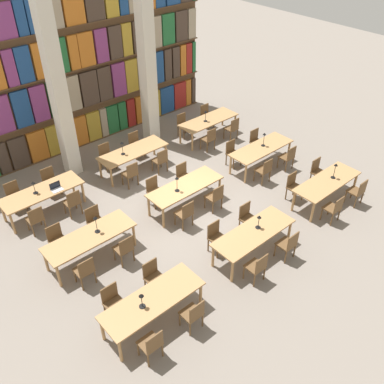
{
  "coord_description": "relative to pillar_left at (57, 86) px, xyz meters",
  "views": [
    {
      "loc": [
        -6.44,
        -7.62,
        7.97
      ],
      "look_at": [
        0.0,
        -0.26,
        0.66
      ],
      "focal_mm": 40.0,
      "sensor_mm": 36.0,
      "label": 1
    }
  ],
  "objects": [
    {
      "name": "desk_lamp_4",
      "position": [
        1.28,
        -3.88,
        -1.94
      ],
      "size": [
        0.14,
        0.14,
        0.48
      ],
      "color": "black",
      "rests_on": "reading_table_4"
    },
    {
      "name": "desk_lamp_2",
      "position": [
        5.17,
        -6.42,
        -1.92
      ],
      "size": [
        0.14,
        0.14,
        0.5
      ],
      "color": "black",
      "rests_on": "reading_table_2"
    },
    {
      "name": "chair_12",
      "position": [
        -2.14,
        -4.59,
        -2.53
      ],
      "size": [
        0.42,
        0.4,
        0.87
      ],
      "color": "brown",
      "rests_on": "ground_plane"
    },
    {
      "name": "desk_lamp_0",
      "position": [
        -1.85,
        -6.52,
        -2.0
      ],
      "size": [
        0.14,
        0.14,
        0.4
      ],
      "color": "black",
      "rests_on": "reading_table_0"
    },
    {
      "name": "chair_28",
      "position": [
        0.99,
        -1.94,
        -2.53
      ],
      "size": [
        0.42,
        0.4,
        0.87
      ],
      "color": "brown",
      "rests_on": "ground_plane"
    },
    {
      "name": "chair_27",
      "position": [
        -1.08,
        -0.65,
        -2.53
      ],
      "size": [
        0.42,
        0.4,
        0.87
      ],
      "rotation": [
        0.0,
        0.0,
        3.14
      ],
      "color": "brown",
      "rests_on": "ground_plane"
    },
    {
      "name": "reading_table_7",
      "position": [
        1.59,
        -1.24,
        -2.34
      ],
      "size": [
        2.32,
        0.83,
        0.74
      ],
      "color": "tan",
      "rests_on": "ground_plane"
    },
    {
      "name": "chair_17",
      "position": [
        1.01,
        -3.15,
        -2.53
      ],
      "size": [
        0.42,
        0.4,
        0.87
      ],
      "rotation": [
        0.0,
        0.0,
        3.14
      ],
      "color": "brown",
      "rests_on": "ground_plane"
    },
    {
      "name": "ground_plane",
      "position": [
        1.62,
        -3.87,
        -3.0
      ],
      "size": [
        40.0,
        40.0,
        0.0
      ],
      "primitive_type": "plane",
      "color": "gray"
    },
    {
      "name": "chair_16",
      "position": [
        1.01,
        -4.54,
        -2.53
      ],
      "size": [
        0.42,
        0.4,
        0.87
      ],
      "color": "brown",
      "rests_on": "ground_plane"
    },
    {
      "name": "chair_20",
      "position": [
        4.28,
        -4.56,
        -2.53
      ],
      "size": [
        0.42,
        0.4,
        0.87
      ],
      "color": "brown",
      "rests_on": "ground_plane"
    },
    {
      "name": "chair_19",
      "position": [
        2.15,
        -3.15,
        -2.53
      ],
      "size": [
        0.42,
        0.4,
        0.87
      ],
      "rotation": [
        0.0,
        0.0,
        3.14
      ],
      "color": "brown",
      "rests_on": "ground_plane"
    },
    {
      "name": "chair_10",
      "position": [
        5.49,
        -7.11,
        -2.53
      ],
      "size": [
        0.42,
        0.4,
        0.87
      ],
      "color": "brown",
      "rests_on": "ground_plane"
    },
    {
      "name": "chair_0",
      "position": [
        -2.14,
        -7.21,
        -2.53
      ],
      "size": [
        0.42,
        0.4,
        0.87
      ],
      "color": "brown",
      "rests_on": "ground_plane"
    },
    {
      "name": "chair_5",
      "position": [
        1.0,
        -5.79,
        -2.53
      ],
      "size": [
        0.42,
        0.4,
        0.87
      ],
      "rotation": [
        0.0,
        0.0,
        3.14
      ],
      "color": "brown",
      "rests_on": "ground_plane"
    },
    {
      "name": "chair_22",
      "position": [
        5.45,
        -4.56,
        -2.53
      ],
      "size": [
        0.42,
        0.4,
        0.87
      ],
      "color": "brown",
      "rests_on": "ground_plane"
    },
    {
      "name": "chair_23",
      "position": [
        5.45,
        -3.16,
        -2.53
      ],
      "size": [
        0.42,
        0.4,
        0.87
      ],
      "rotation": [
        0.0,
        0.0,
        3.14
      ],
      "color": "brown",
      "rests_on": "ground_plane"
    },
    {
      "name": "chair_18",
      "position": [
        2.15,
        -4.54,
        -2.53
      ],
      "size": [
        0.42,
        0.4,
        0.87
      ],
      "color": "brown",
      "rests_on": "ground_plane"
    },
    {
      "name": "chair_14",
      "position": [
        -1.02,
        -4.59,
        -2.53
      ],
      "size": [
        0.42,
        0.4,
        0.87
      ],
      "color": "brown",
      "rests_on": "ground_plane"
    },
    {
      "name": "chair_24",
      "position": [
        -2.19,
        -2.05,
        -2.53
      ],
      "size": [
        0.42,
        0.4,
        0.87
      ],
      "color": "brown",
      "rests_on": "ground_plane"
    },
    {
      "name": "desk_lamp_7",
      "position": [
        1.23,
        -1.22,
        -1.95
      ],
      "size": [
        0.14,
        0.14,
        0.46
      ],
      "color": "black",
      "rests_on": "reading_table_7"
    },
    {
      "name": "reading_table_5",
      "position": [
        4.9,
        -3.86,
        -2.34
      ],
      "size": [
        2.32,
        0.83,
        0.74
      ],
      "color": "tan",
      "rests_on": "ground_plane"
    },
    {
      "name": "chair_31",
      "position": [
        2.17,
        -0.55,
        -2.53
      ],
      "size": [
        0.42,
        0.4,
        0.87
      ],
      "rotation": [
        0.0,
        0.0,
        3.14
      ],
      "color": "brown",
      "rests_on": "ground_plane"
    },
    {
      "name": "chair_33",
      "position": [
        4.32,
        -0.56,
        -2.53
      ],
      "size": [
        0.42,
        0.4,
        0.87
      ],
      "rotation": [
        0.0,
        0.0,
        3.14
      ],
      "color": "brown",
      "rests_on": "ground_plane"
    },
    {
      "name": "reading_table_8",
      "position": [
        4.94,
        -1.25,
        -2.34
      ],
      "size": [
        2.32,
        0.83,
        0.74
      ],
      "color": "tan",
      "rests_on": "ground_plane"
    },
    {
      "name": "chair_8",
      "position": [
        4.29,
        -7.11,
        -2.53
      ],
      "size": [
        0.42,
        0.4,
        0.87
      ],
      "color": "brown",
      "rests_on": "ground_plane"
    },
    {
      "name": "chair_32",
      "position": [
        4.32,
        -1.95,
        -2.53
      ],
      "size": [
        0.42,
        0.4,
        0.87
      ],
      "color": "brown",
      "rests_on": "ground_plane"
    },
    {
      "name": "reading_table_6",
      "position": [
        -1.63,
        -1.35,
        -2.34
      ],
      "size": [
        2.32,
        0.83,
        0.74
      ],
      "color": "tan",
      "rests_on": "ground_plane"
    },
    {
      "name": "chair_3",
      "position": [
        -1.04,
        -5.81,
        -2.53
      ],
      "size": [
        0.42,
        0.4,
        0.87
      ],
      "rotation": [
        0.0,
        0.0,
        3.14
      ],
      "color": "brown",
      "rests_on": "ground_plane"
    },
    {
      "name": "pillar_center",
      "position": [
        3.25,
        0.0,
        0.0
      ],
      "size": [
        0.45,
        0.45,
        6.0
      ],
      "color": "silver",
      "rests_on": "ground_plane"
    },
    {
      "name": "chair_15",
      "position": [
        -1.02,
        -3.2,
        -2.53
      ],
      "size": [
        0.42,
        0.4,
        0.87
      ],
      "rotation": [
        0.0,
        0.0,
        3.14
      ],
      "color": "brown",
      "rests_on": "ground_plane"
    },
    {
      "name": "reading_table_4",
      "position": [
        1.61,
        -3.84,
        -2.34
      ],
      "size": [
        2.32,
        0.83,
        0.74
      ],
      "color": "tan",
      "rests_on": "ground_plane"
    },
    {
      "name": "desk_lamp_5",
      "position": [
        5.02,
        -3.82,
        -1.94
      ],
      "size": [
        0.14,
        0.14,
        0.48
      ],
      "color": "black",
      "rests_on": "reading_table_5"
    },
    {
      "name": "chair_9",
      "position": [
        4.29,
        -5.72,
        -2.53
      ],
      "size": [
        0.42,
        0.4,
        0.87
      ],
      "rotation": [
        0.0,
        0.0,
        3.14
      ],
      "color": "brown",
      "rests_on": "ground_plane"
    },
    {
      "name": "chair_7",
      "position": [
        2.17,
        -5.79,
        -2.53
      ],
      "size": [
        0.42,
        0.4,
        0.87
      ],
      "rotation": [
        0.0,
        0.0,
        3.14
      ],
      "color": "brown",
      "rests_on": "ground_plane"
    },
    {
      "name": "chair_29",
      "position": [
        0.99,
        -0.55,
        -2.53
      ],
      "size": [
        0.42,
        0.4,
        0.87
      ],
      "rotation": [
        0.0,
        0.0,
        3.14
      ],
      "color": "brown",
      "rests_on": "ground_plane"
    },
    {
      "name": "pillar_left",
      "position": [
        0.0,
        0.0,
        0.0
      ],
      "size": [
        0.45,
        0.45,
        6.0
      ],
      "color": "silver",
      "rests_on": "ground_plane"
    },
    {
      "name": "bookshelf_bank",
      "position": [
        1.63,
        1.41,
        -0.39
      ],
      "size": [
        10.01,
        0.35,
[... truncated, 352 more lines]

